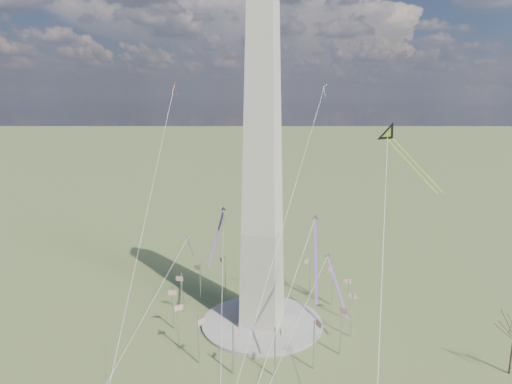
# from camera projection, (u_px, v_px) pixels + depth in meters

# --- Properties ---
(ground) EXTENTS (2000.00, 2000.00, 0.00)m
(ground) POSITION_uv_depth(u_px,v_px,m) (262.00, 324.00, 136.01)
(ground) COLOR #526130
(ground) RESTS_ON ground
(plaza) EXTENTS (36.00, 36.00, 0.80)m
(plaza) POSITION_uv_depth(u_px,v_px,m) (262.00, 323.00, 135.93)
(plaza) COLOR #A29F94
(plaza) RESTS_ON ground
(washington_monument) EXTENTS (15.56, 15.56, 100.00)m
(washington_monument) POSITION_uv_depth(u_px,v_px,m) (263.00, 165.00, 126.02)
(washington_monument) COLOR #B6AE99
(washington_monument) RESTS_ON plaza
(flagpole_ring) EXTENTS (54.40, 54.40, 13.00)m
(flagpole_ring) POSITION_uv_depth(u_px,v_px,m) (262.00, 301.00, 134.49)
(flagpole_ring) COLOR silver
(flagpole_ring) RESTS_ON ground
(kite_delta_black) EXTENTS (18.24, 17.19, 16.83)m
(kite_delta_black) POSITION_uv_depth(u_px,v_px,m) (391.00, 137.00, 124.94)
(kite_delta_black) COLOR black
(kite_delta_black) RESTS_ON ground
(kite_diamond_purple) EXTENTS (1.67, 2.68, 8.48)m
(kite_diamond_purple) POSITION_uv_depth(u_px,v_px,m) (190.00, 238.00, 138.22)
(kite_diamond_purple) COLOR #3A1D83
(kite_diamond_purple) RESTS_ON ground
(kite_streamer_left) EXTENTS (5.43, 21.58, 14.94)m
(kite_streamer_left) POSITION_uv_depth(u_px,v_px,m) (316.00, 246.00, 111.36)
(kite_streamer_left) COLOR #DE2345
(kite_streamer_left) RESTS_ON ground
(kite_streamer_mid) EXTENTS (3.40, 18.40, 12.65)m
(kite_streamer_mid) POSITION_uv_depth(u_px,v_px,m) (219.00, 229.00, 136.26)
(kite_streamer_mid) COLOR #DE2345
(kite_streamer_mid) RESTS_ON ground
(kite_streamer_right) EXTENTS (9.22, 17.22, 12.79)m
(kite_streamer_right) POSITION_uv_depth(u_px,v_px,m) (335.00, 278.00, 133.19)
(kite_streamer_right) COLOR #DE2345
(kite_streamer_right) RESTS_ON ground
(kite_small_red) EXTENTS (1.47, 1.69, 4.57)m
(kite_small_red) POSITION_uv_depth(u_px,v_px,m) (175.00, 85.00, 161.98)
(kite_small_red) COLOR #F73C1D
(kite_small_red) RESTS_ON ground
(kite_small_white) EXTENTS (1.50, 2.25, 4.81)m
(kite_small_white) POSITION_uv_depth(u_px,v_px,m) (324.00, 88.00, 158.35)
(kite_small_white) COLOR silver
(kite_small_white) RESTS_ON ground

